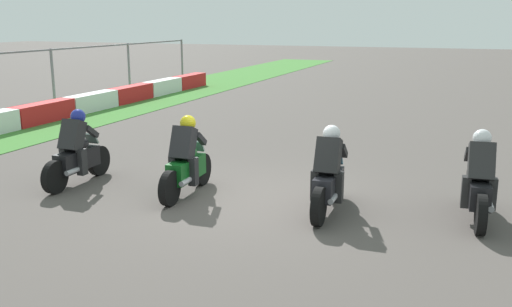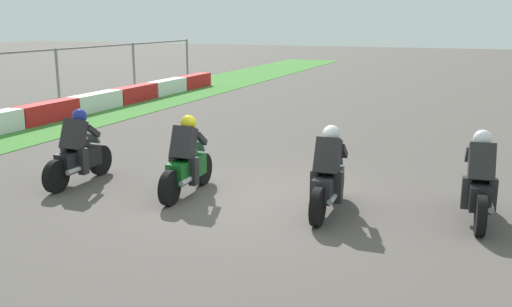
% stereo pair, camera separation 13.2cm
% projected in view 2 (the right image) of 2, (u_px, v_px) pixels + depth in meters
% --- Properties ---
extents(ground_plane, '(120.00, 120.00, 0.00)m').
position_uv_depth(ground_plane, '(258.00, 200.00, 10.52)').
color(ground_plane, '#504945').
extents(rider_lane_a, '(2.04, 0.55, 1.51)m').
position_uv_depth(rider_lane_a, '(479.00, 184.00, 9.31)').
color(rider_lane_a, black).
rests_on(rider_lane_a, ground_plane).
extents(rider_lane_b, '(2.04, 0.54, 1.51)m').
position_uv_depth(rider_lane_b, '(328.00, 178.00, 9.71)').
color(rider_lane_b, black).
rests_on(rider_lane_b, ground_plane).
extents(rider_lane_c, '(2.04, 0.55, 1.51)m').
position_uv_depth(rider_lane_c, '(187.00, 162.00, 10.73)').
color(rider_lane_c, black).
rests_on(rider_lane_c, ground_plane).
extents(rider_lane_d, '(2.04, 0.54, 1.51)m').
position_uv_depth(rider_lane_d, '(78.00, 153.00, 11.47)').
color(rider_lane_d, black).
rests_on(rider_lane_d, ground_plane).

